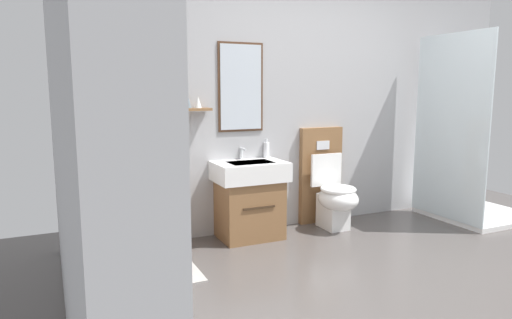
{
  "coord_description": "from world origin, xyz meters",
  "views": [
    {
      "loc": [
        -2.48,
        -2.32,
        1.39
      ],
      "look_at": [
        -0.81,
        1.35,
        0.77
      ],
      "focal_mm": 32.05,
      "sensor_mm": 36.0,
      "label": 1
    }
  ],
  "objects": [
    {
      "name": "tap_on_left_sink",
      "position": [
        -1.83,
        1.67,
        0.8
      ],
      "size": [
        0.03,
        0.13,
        0.11
      ],
      "color": "silver",
      "rests_on": "vanity_sink_left"
    },
    {
      "name": "toothbrush_cup",
      "position": [
        -2.08,
        1.66,
        0.78
      ],
      "size": [
        0.07,
        0.07,
        0.21
      ],
      "color": "silver",
      "rests_on": "vanity_sink_left"
    },
    {
      "name": "ground_plane",
      "position": [
        0.0,
        0.0,
        -0.05
      ],
      "size": [
        6.12,
        4.84,
        0.1
      ],
      "primitive_type": "cube",
      "color": "#4C4744",
      "rests_on": "ground"
    },
    {
      "name": "bath_mat",
      "position": [
        -1.83,
        0.91,
        0.01
      ],
      "size": [
        0.68,
        0.44,
        0.01
      ],
      "primitive_type": "cube",
      "color": "#9E9993",
      "rests_on": "ground"
    },
    {
      "name": "wall_left",
      "position": [
        -2.4,
        0.0,
        1.37
      ],
      "size": [
        0.12,
        3.64,
        2.75
      ],
      "primitive_type": "cube",
      "color": "#A8A8AA",
      "rests_on": "ground"
    },
    {
      "name": "toilet",
      "position": [
        0.08,
        1.5,
        0.38
      ],
      "size": [
        0.48,
        0.62,
        1.0
      ],
      "color": "brown",
      "rests_on": "ground"
    },
    {
      "name": "vanity_sink_right",
      "position": [
        -0.81,
        1.5,
        0.39
      ],
      "size": [
        0.66,
        0.48,
        0.73
      ],
      "color": "brown",
      "rests_on": "ground"
    },
    {
      "name": "soap_dispenser",
      "position": [
        -0.55,
        1.67,
        0.8
      ],
      "size": [
        0.06,
        0.06,
        0.19
      ],
      "color": "white",
      "rests_on": "vanity_sink_right"
    },
    {
      "name": "vanity_sink_left",
      "position": [
        -1.83,
        1.5,
        0.39
      ],
      "size": [
        0.66,
        0.48,
        0.73
      ],
      "color": "brown",
      "rests_on": "ground"
    },
    {
      "name": "tap_on_right_sink",
      "position": [
        -0.81,
        1.67,
        0.8
      ],
      "size": [
        0.03,
        0.13,
        0.11
      ],
      "color": "silver",
      "rests_on": "vanity_sink_right"
    },
    {
      "name": "shower_tray",
      "position": [
        1.59,
        1.11,
        0.39
      ],
      "size": [
        1.01,
        0.94,
        1.95
      ],
      "color": "white",
      "rests_on": "ground"
    },
    {
      "name": "wall_back",
      "position": [
        -0.02,
        1.76,
        1.37
      ],
      "size": [
        4.92,
        0.27,
        2.75
      ],
      "color": "#A8A8AA",
      "rests_on": "ground"
    }
  ]
}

